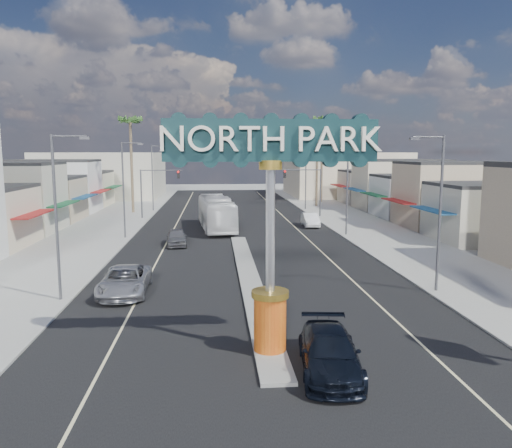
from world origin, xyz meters
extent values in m
plane|color=gray|center=(0.00, 30.00, 0.00)|extent=(160.00, 160.00, 0.00)
cube|color=black|center=(0.00, 30.00, 0.01)|extent=(20.00, 120.00, 0.01)
cube|color=gray|center=(0.00, 14.00, 0.08)|extent=(1.30, 30.00, 0.16)
cube|color=gray|center=(-14.00, 30.00, 0.06)|extent=(8.00, 120.00, 0.12)
cube|color=gray|center=(14.00, 30.00, 0.06)|extent=(8.00, 120.00, 0.12)
cube|color=beige|center=(-24.00, 43.00, 3.00)|extent=(12.00, 42.00, 6.00)
cube|color=#B7B29E|center=(24.00, 43.00, 3.00)|extent=(12.00, 42.00, 6.00)
cube|color=#B7B29E|center=(-22.00, 75.00, 4.00)|extent=(20.00, 20.00, 8.00)
cube|color=beige|center=(22.00, 75.00, 4.00)|extent=(20.00, 20.00, 8.00)
cylinder|color=red|center=(0.00, 2.00, 1.26)|extent=(1.30, 1.30, 2.20)
cylinder|color=gold|center=(0.00, 2.00, 2.49)|extent=(1.50, 1.50, 0.25)
cylinder|color=#B7B7BC|center=(0.00, 2.00, 5.01)|extent=(0.36, 0.36, 4.80)
cylinder|color=gold|center=(0.00, 2.00, 7.58)|extent=(0.90, 0.90, 0.35)
cube|color=#0E2A2D|center=(0.00, 2.00, 8.51)|extent=(8.20, 0.50, 1.60)
cylinder|color=#47474C|center=(-11.00, 44.00, 3.00)|extent=(0.18, 0.18, 6.00)
cylinder|color=#47474C|center=(-8.50, 44.00, 5.90)|extent=(5.00, 0.12, 0.12)
cube|color=black|center=(-6.50, 44.00, 5.40)|extent=(0.32, 0.32, 1.00)
sphere|color=red|center=(-6.50, 43.82, 5.72)|extent=(0.22, 0.22, 0.22)
cylinder|color=#47474C|center=(11.00, 44.00, 3.00)|extent=(0.18, 0.18, 6.00)
cylinder|color=#47474C|center=(8.50, 44.00, 5.90)|extent=(5.00, 0.12, 0.12)
cube|color=black|center=(6.50, 44.00, 5.40)|extent=(0.32, 0.32, 1.00)
sphere|color=red|center=(6.50, 43.82, 5.72)|extent=(0.22, 0.22, 0.22)
cylinder|color=#47474C|center=(-10.60, 10.00, 4.50)|extent=(0.16, 0.16, 9.00)
cylinder|color=#47474C|center=(-9.70, 10.00, 8.90)|extent=(1.80, 0.10, 0.10)
cube|color=#47474C|center=(-8.90, 10.00, 8.80)|extent=(0.50, 0.22, 0.15)
cylinder|color=#47474C|center=(-10.60, 30.00, 4.50)|extent=(0.16, 0.16, 9.00)
cylinder|color=#47474C|center=(-9.70, 30.00, 8.90)|extent=(1.80, 0.10, 0.10)
cube|color=#47474C|center=(-8.90, 30.00, 8.80)|extent=(0.50, 0.22, 0.15)
cylinder|color=#47474C|center=(-10.60, 52.00, 4.50)|extent=(0.16, 0.16, 9.00)
cylinder|color=#47474C|center=(-9.70, 52.00, 8.90)|extent=(1.80, 0.10, 0.10)
cube|color=#47474C|center=(-8.90, 52.00, 8.80)|extent=(0.50, 0.22, 0.15)
cylinder|color=#47474C|center=(10.60, 10.00, 4.50)|extent=(0.16, 0.16, 9.00)
cylinder|color=#47474C|center=(9.70, 10.00, 8.90)|extent=(1.80, 0.10, 0.10)
cube|color=#47474C|center=(8.90, 10.00, 8.80)|extent=(0.50, 0.22, 0.15)
cylinder|color=#47474C|center=(10.60, 30.00, 4.50)|extent=(0.16, 0.16, 9.00)
cylinder|color=#47474C|center=(9.70, 30.00, 8.90)|extent=(1.80, 0.10, 0.10)
cube|color=#47474C|center=(8.90, 30.00, 8.80)|extent=(0.50, 0.22, 0.15)
cylinder|color=#47474C|center=(10.60, 52.00, 4.50)|extent=(0.16, 0.16, 9.00)
cylinder|color=#47474C|center=(9.70, 52.00, 8.90)|extent=(1.80, 0.10, 0.10)
cube|color=#47474C|center=(8.90, 52.00, 8.80)|extent=(0.50, 0.22, 0.15)
cylinder|color=brown|center=(-13.00, 50.00, 6.00)|extent=(0.36, 0.36, 12.00)
cylinder|color=brown|center=(13.00, 56.00, 5.50)|extent=(0.36, 0.36, 11.00)
cylinder|color=brown|center=(15.00, 62.00, 6.50)|extent=(0.36, 0.36, 13.00)
imported|color=#AEAEB3|center=(-7.34, 11.14, 0.78)|extent=(2.69, 5.67, 1.56)
imported|color=black|center=(2.00, 0.09, 0.75)|extent=(2.69, 5.40, 1.51)
imported|color=#5C5C60|center=(-5.50, 26.06, 0.73)|extent=(2.07, 4.39, 1.45)
imported|color=white|center=(8.25, 36.23, 0.74)|extent=(1.70, 4.53, 1.48)
imported|color=silver|center=(-2.00, 35.09, 1.73)|extent=(4.09, 12.63, 3.46)
camera|label=1|loc=(-2.16, -17.12, 8.07)|focal=35.00mm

